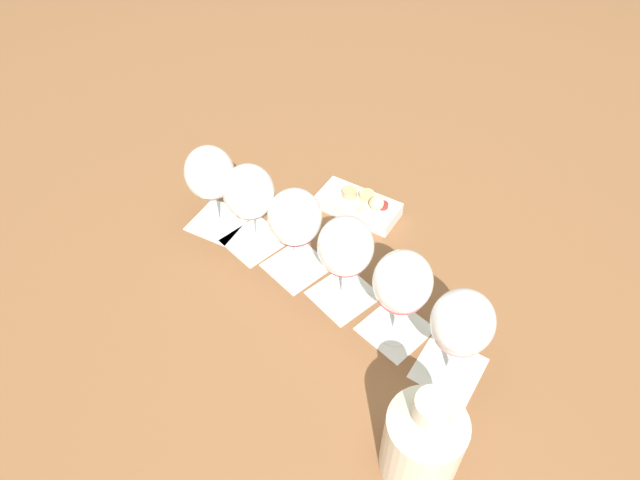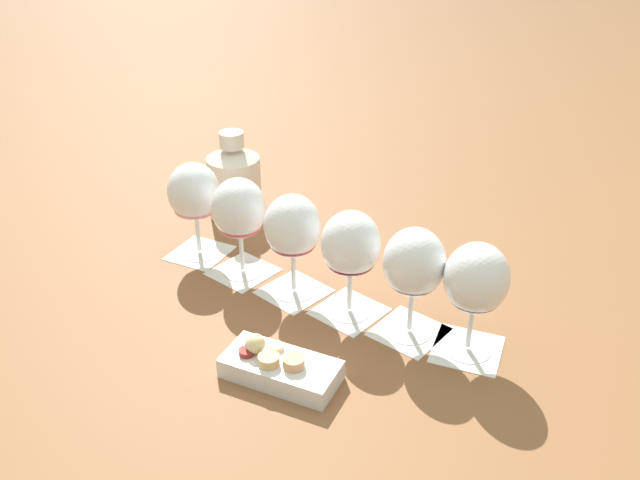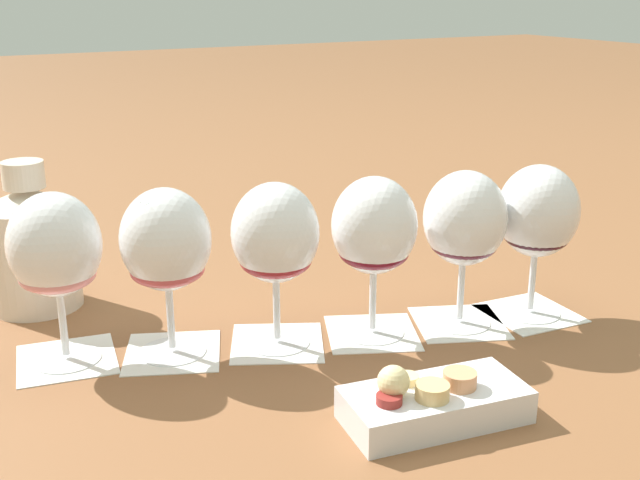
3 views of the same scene
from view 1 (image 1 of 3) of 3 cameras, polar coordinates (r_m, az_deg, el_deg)
The scene contains 15 objects.
ground_plane at distance 1.09m, azimuth 0.02°, elevation -4.39°, with size 8.00×8.00×0.00m, color brown.
tasting_card_0 at distance 1.00m, azimuth 12.72°, elevation -12.39°, with size 0.12×0.12×0.00m.
tasting_card_1 at distance 1.03m, azimuth 7.50°, elevation -8.81°, with size 0.14×0.14×0.00m.
tasting_card_2 at distance 1.07m, azimuth 2.35°, elevation -5.47°, with size 0.14×0.14×0.00m.
tasting_card_3 at distance 1.12m, azimuth -2.33°, elevation -2.59°, with size 0.14×0.14×0.00m.
tasting_card_4 at distance 1.17m, azimuth -6.56°, elevation -0.06°, with size 0.14×0.14×0.00m.
tasting_card_5 at distance 1.22m, azimuth -10.13°, elevation 1.83°, with size 0.11×0.11×0.00m.
wine_glass_0 at distance 0.90m, azimuth 13.99°, elevation -8.28°, with size 0.10×0.10×0.19m.
wine_glass_1 at distance 0.93m, azimuth 8.22°, elevation -4.46°, with size 0.10×0.10×0.19m.
wine_glass_2 at distance 0.98m, azimuth 2.56°, elevation -0.98°, with size 0.10×0.10×0.19m.
wine_glass_3 at distance 1.03m, azimuth -2.53°, elevation 1.95°, with size 0.10×0.10×0.19m.
wine_glass_4 at distance 1.08m, azimuth -7.10°, elevation 4.45°, with size 0.10×0.10×0.19m.
wine_glass_5 at distance 1.14m, azimuth -10.93°, elevation 6.27°, with size 0.10×0.10×0.19m.
ceramic_vase at distance 0.85m, azimuth 10.31°, elevation -19.01°, with size 0.11×0.11×0.19m.
snack_dish at distance 1.21m, azimuth 3.95°, elevation 3.52°, with size 0.18×0.10×0.06m.
Camera 1 is at (-0.28, 0.63, 0.84)m, focal length 32.00 mm.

